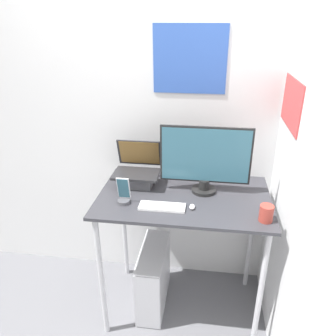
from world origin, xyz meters
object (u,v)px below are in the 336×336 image
object	(u,v)px
mouse	(192,207)
cell_phone	(124,195)
monitor	(205,160)
computer_tower	(153,277)
laptop	(137,173)
keyboard	(162,206)

from	to	relation	value
mouse	cell_phone	world-z (taller)	cell_phone
monitor	cell_phone	distance (m)	0.53
mouse	computer_tower	world-z (taller)	mouse
cell_phone	computer_tower	size ratio (longest dim) A/B	0.34
monitor	cell_phone	bearing A→B (deg)	-156.27
laptop	monitor	bearing A→B (deg)	-5.48
monitor	mouse	distance (m)	0.30
monitor	mouse	xyz separation A→B (m)	(-0.06, -0.22, -0.20)
laptop	monitor	xyz separation A→B (m)	(0.44, -0.04, 0.14)
mouse	keyboard	bearing A→B (deg)	-175.08
keyboard	cell_phone	xyz separation A→B (m)	(-0.23, 0.03, 0.04)
monitor	mouse	world-z (taller)	monitor
laptop	cell_phone	xyz separation A→B (m)	(-0.03, -0.25, -0.02)
laptop	keyboard	xyz separation A→B (m)	(0.21, -0.27, -0.07)
cell_phone	monitor	bearing A→B (deg)	23.73
mouse	computer_tower	size ratio (longest dim) A/B	0.10
mouse	cell_phone	bearing A→B (deg)	178.34
laptop	computer_tower	bearing A→B (deg)	-41.78
laptop	monitor	size ratio (longest dim) A/B	0.53
laptop	computer_tower	world-z (taller)	laptop
cell_phone	computer_tower	xyz separation A→B (m)	(0.14, 0.15, -0.75)
keyboard	computer_tower	xyz separation A→B (m)	(-0.10, 0.17, -0.70)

